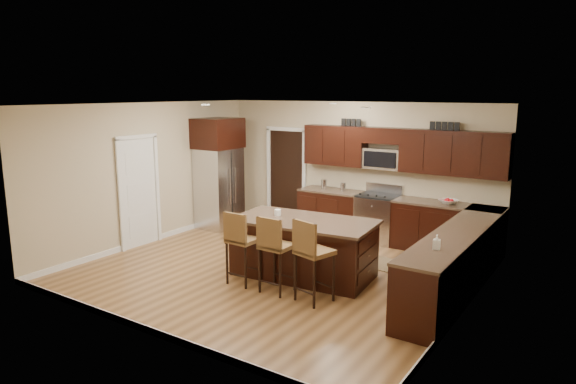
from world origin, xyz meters
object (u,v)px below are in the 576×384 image
Objects in this scene: range at (378,218)px; island at (304,250)px; stool_mid at (274,246)px; stool_right at (311,251)px; stool_left at (241,239)px; refrigerator at (219,172)px.

island is at bearing -94.76° from range.
island is 2.04× the size of stool_mid.
stool_mid is 0.62m from stool_right.
stool_mid reaches higher than stool_left.
refrigerator reaches higher than stool_left.
refrigerator is (-3.30, -0.88, 0.74)m from range.
island is (-0.20, -2.43, -0.04)m from range.
island is 3.55m from refrigerator.
stool_left is at bearing -130.96° from island.
island is 1.00× the size of refrigerator.
range is at bearing 77.59° from stool_left.
stool_left is at bearing -103.70° from range.
refrigerator is (-2.50, 2.39, 0.50)m from stool_left.
stool_right is at bearing 1.27° from stool_left.
island is 2.06× the size of stool_left.
stool_mid is (0.62, -0.00, 0.01)m from stool_left.
stool_right is (0.62, 0.00, 0.02)m from stool_mid.
stool_mid reaches higher than island.
stool_right is at bearing -32.62° from refrigerator.
stool_left reaches higher than island.
refrigerator is (-3.74, 2.39, 0.47)m from stool_right.
island is 1.97× the size of stool_right.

